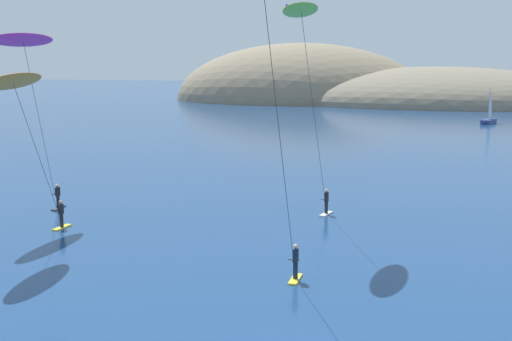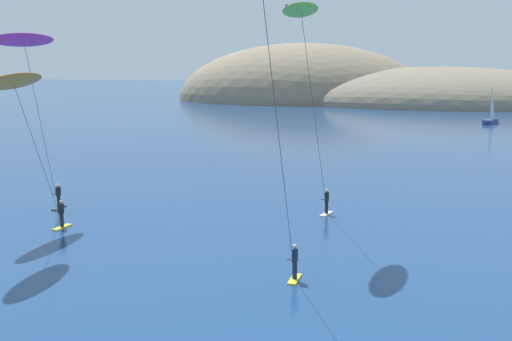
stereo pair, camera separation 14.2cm
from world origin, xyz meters
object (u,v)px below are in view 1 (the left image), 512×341
(sailboat_far, at_px, (488,120))
(kitesurfer_orange, at_px, (17,92))
(kitesurfer_lime, at_px, (304,30))
(kitesurfer_magenta, at_px, (26,53))
(kitesurfer_yellow, at_px, (267,18))

(sailboat_far, relative_size, kitesurfer_orange, 0.63)
(kitesurfer_lime, bearing_deg, kitesurfer_magenta, -178.44)
(kitesurfer_orange, relative_size, kitesurfer_magenta, 0.81)
(kitesurfer_lime, height_order, kitesurfer_magenta, kitesurfer_lime)
(sailboat_far, xyz_separation_m, kitesurfer_orange, (-29.99, -80.33, 7.68))
(sailboat_far, bearing_deg, kitesurfer_magenta, -114.33)
(kitesurfer_orange, height_order, kitesurfer_magenta, kitesurfer_magenta)
(sailboat_far, relative_size, kitesurfer_magenta, 0.50)
(sailboat_far, relative_size, kitesurfer_lime, 0.45)
(kitesurfer_lime, relative_size, kitesurfer_yellow, 1.00)
(sailboat_far, xyz_separation_m, kitesurfer_yellow, (-15.16, -86.09, 10.82))
(kitesurfer_magenta, height_order, kitesurfer_yellow, kitesurfer_yellow)
(kitesurfer_orange, relative_size, kitesurfer_lime, 0.72)
(kitesurfer_magenta, distance_m, kitesurfer_yellow, 21.92)
(kitesurfer_lime, bearing_deg, kitesurfer_yellow, -85.29)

